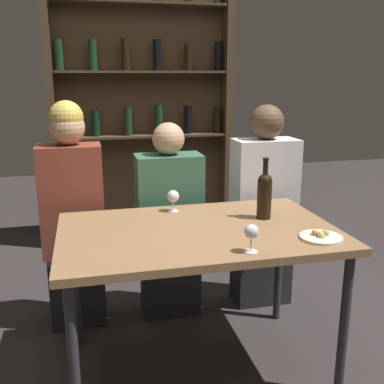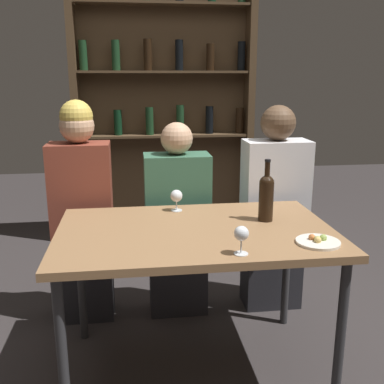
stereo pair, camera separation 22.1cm
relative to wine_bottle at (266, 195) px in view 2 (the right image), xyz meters
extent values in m
plane|color=#332D2D|center=(-0.37, -0.08, -0.89)|extent=(10.00, 10.00, 0.00)
cube|color=olive|center=(-0.37, -0.08, -0.15)|extent=(1.31, 0.83, 0.04)
cylinder|color=#2D2D30|center=(-0.96, -0.44, -0.53)|extent=(0.04, 0.04, 0.72)
cylinder|color=#2D2D30|center=(0.23, -0.44, -0.53)|extent=(0.04, 0.04, 0.72)
cylinder|color=#2D2D30|center=(-0.96, 0.27, -0.53)|extent=(0.04, 0.04, 0.72)
cylinder|color=#2D2D30|center=(0.23, 0.27, -0.53)|extent=(0.04, 0.04, 0.72)
cube|color=#4C3823|center=(-0.37, 1.95, 0.20)|extent=(1.50, 0.02, 2.18)
cube|color=#4C3823|center=(-1.12, 1.85, 0.20)|extent=(0.06, 0.18, 2.18)
cube|color=#4C3823|center=(0.38, 1.85, 0.20)|extent=(0.06, 0.18, 2.18)
cube|color=#4C3823|center=(-0.37, 1.85, 0.06)|extent=(1.42, 0.18, 0.02)
cylinder|color=black|center=(-1.04, 1.84, 0.18)|extent=(0.07, 0.07, 0.22)
cylinder|color=black|center=(-0.77, 1.85, 0.18)|extent=(0.07, 0.07, 0.22)
cylinder|color=#19381E|center=(-0.50, 1.84, 0.19)|extent=(0.07, 0.07, 0.24)
cylinder|color=#19381E|center=(-0.23, 1.84, 0.20)|extent=(0.07, 0.07, 0.25)
cylinder|color=black|center=(0.03, 1.85, 0.20)|extent=(0.07, 0.07, 0.24)
cylinder|color=black|center=(0.30, 1.84, 0.19)|extent=(0.07, 0.07, 0.22)
cube|color=#4C3823|center=(-0.37, 1.85, 0.60)|extent=(1.42, 0.18, 0.02)
cylinder|color=#19381E|center=(-1.03, 1.84, 0.73)|extent=(0.07, 0.07, 0.24)
cylinder|color=#19381E|center=(-0.76, 1.84, 0.74)|extent=(0.07, 0.07, 0.24)
cylinder|color=black|center=(-0.50, 1.84, 0.74)|extent=(0.07, 0.07, 0.25)
cylinder|color=black|center=(-0.24, 1.85, 0.74)|extent=(0.07, 0.07, 0.25)
cylinder|color=black|center=(0.03, 1.84, 0.73)|extent=(0.07, 0.07, 0.22)
cylinder|color=black|center=(0.30, 1.84, 0.73)|extent=(0.07, 0.07, 0.24)
cube|color=#4C3823|center=(-0.37, 1.85, 1.14)|extent=(1.42, 0.18, 0.02)
cylinder|color=black|center=(0.00, 0.00, -0.03)|extent=(0.07, 0.07, 0.19)
sphere|color=black|center=(0.00, 0.00, 0.06)|extent=(0.07, 0.07, 0.07)
cylinder|color=black|center=(0.00, 0.00, 0.12)|extent=(0.03, 0.03, 0.11)
cylinder|color=black|center=(0.00, 0.00, 0.18)|extent=(0.03, 0.03, 0.01)
cylinder|color=silver|center=(-0.23, -0.41, -0.13)|extent=(0.06, 0.06, 0.00)
cylinder|color=silver|center=(-0.23, -0.41, -0.09)|extent=(0.01, 0.01, 0.07)
sphere|color=silver|center=(-0.23, -0.41, -0.04)|extent=(0.06, 0.06, 0.06)
cylinder|color=silver|center=(-0.43, 0.22, -0.13)|extent=(0.06, 0.06, 0.00)
cylinder|color=silver|center=(-0.43, 0.22, -0.10)|extent=(0.01, 0.01, 0.06)
sphere|color=silver|center=(-0.43, 0.22, -0.05)|extent=(0.07, 0.07, 0.07)
cylinder|color=silver|center=(0.14, -0.34, -0.12)|extent=(0.19, 0.19, 0.01)
sphere|color=#C67038|center=(0.12, -0.32, -0.11)|extent=(0.03, 0.03, 0.03)
sphere|color=#99B256|center=(0.13, -0.34, -0.11)|extent=(0.03, 0.03, 0.03)
sphere|color=#99B256|center=(0.13, -0.34, -0.11)|extent=(0.03, 0.03, 0.03)
sphere|color=#E5BC66|center=(0.13, -0.36, -0.11)|extent=(0.03, 0.03, 0.03)
sphere|color=#99B256|center=(0.16, -0.33, -0.11)|extent=(0.03, 0.03, 0.03)
cube|color=#26262B|center=(-0.96, 0.52, -0.66)|extent=(0.32, 0.22, 0.45)
cube|color=brown|center=(-0.96, 0.52, -0.12)|extent=(0.35, 0.22, 0.64)
sphere|color=tan|center=(-0.96, 0.52, 0.30)|extent=(0.20, 0.20, 0.20)
sphere|color=gold|center=(-0.96, 0.52, 0.35)|extent=(0.19, 0.19, 0.19)
cube|color=#26262B|center=(-0.39, 0.52, -0.66)|extent=(0.35, 0.22, 0.45)
cube|color=#38664C|center=(-0.39, 0.52, -0.16)|extent=(0.39, 0.22, 0.56)
sphere|color=tan|center=(-0.39, 0.52, 0.22)|extent=(0.19, 0.19, 0.19)
cube|color=#26262B|center=(0.22, 0.52, -0.66)|extent=(0.36, 0.22, 0.45)
cube|color=white|center=(0.22, 0.52, -0.12)|extent=(0.40, 0.22, 0.63)
sphere|color=brown|center=(0.22, 0.52, 0.30)|extent=(0.21, 0.21, 0.21)
camera|label=1|loc=(-0.87, -2.04, 0.58)|focal=42.00mm
camera|label=2|loc=(-0.65, -2.08, 0.58)|focal=42.00mm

